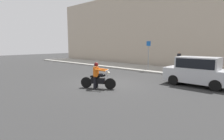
{
  "coord_description": "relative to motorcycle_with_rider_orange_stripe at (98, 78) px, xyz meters",
  "views": [
    {
      "loc": [
        7.8,
        -8.3,
        2.54
      ],
      "look_at": [
        0.75,
        -0.41,
        1.02
      ],
      "focal_mm": 28.22,
      "sensor_mm": 36.0,
      "label": 1
    }
  ],
  "objects": [
    {
      "name": "ground_plane",
      "position": [
        -0.47,
        1.34,
        -0.64
      ],
      "size": [
        80.0,
        80.0,
        0.0
      ],
      "primitive_type": "plane",
      "color": "#2D2D2D"
    },
    {
      "name": "parked_hatchback_silver",
      "position": [
        4.09,
        4.66,
        0.3
      ],
      "size": [
        3.81,
        1.76,
        1.8
      ],
      "color": "#B2B5BA",
      "rests_on": "ground_plane"
    },
    {
      "name": "sidewalk_slab",
      "position": [
        -0.47,
        9.34,
        -0.57
      ],
      "size": [
        40.0,
        4.4,
        0.14
      ],
      "primitive_type": "cube",
      "color": "#99968E",
      "rests_on": "ground_plane"
    },
    {
      "name": "motorcycle_with_rider_orange_stripe",
      "position": [
        0.0,
        0.0,
        0.0
      ],
      "size": [
        1.93,
        1.12,
        1.54
      ],
      "color": "black",
      "rests_on": "ground_plane"
    },
    {
      "name": "street_sign_post",
      "position": [
        -1.47,
        8.22,
        1.17
      ],
      "size": [
        0.44,
        0.08,
        2.78
      ],
      "color": "gray",
      "rests_on": "sidewalk_slab"
    },
    {
      "name": "building_facade",
      "position": [
        -0.47,
        12.74,
        3.97
      ],
      "size": [
        40.0,
        1.4,
        9.21
      ],
      "primitive_type": "cube",
      "color": "#B7A893",
      "rests_on": "ground_plane"
    },
    {
      "name": "pedestrian_bystander",
      "position": [
        0.94,
        9.74,
        0.55
      ],
      "size": [
        0.34,
        0.34,
        1.78
      ],
      "color": "black",
      "rests_on": "sidewalk_slab"
    }
  ]
}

